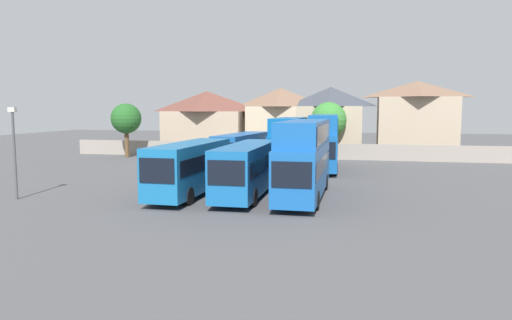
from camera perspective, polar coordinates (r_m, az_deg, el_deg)
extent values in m
plane|color=#4C4C4F|center=(48.78, 3.79, -0.63)|extent=(140.00, 140.00, 0.00)
cube|color=gray|center=(55.41, 4.86, 1.11)|extent=(56.00, 0.50, 1.80)
cube|color=#17649F|center=(31.92, -7.88, -0.78)|extent=(2.57, 10.36, 3.15)
cube|color=black|center=(27.15, -11.84, -1.26)|extent=(2.12, 0.11, 1.42)
cube|color=black|center=(31.88, -7.89, -0.10)|extent=(2.60, 9.53, 0.99)
cylinder|color=black|center=(28.79, -8.08, -4.32)|extent=(0.32, 1.10, 1.10)
cylinder|color=black|center=(29.66, -12.08, -4.09)|extent=(0.32, 1.10, 1.10)
cylinder|color=black|center=(34.74, -4.23, -2.48)|extent=(0.32, 1.10, 1.10)
cylinder|color=black|center=(35.46, -7.65, -2.34)|extent=(0.32, 1.10, 1.10)
cube|color=#165CA0|center=(31.28, -1.03, -0.93)|extent=(2.57, 10.74, 3.08)
cube|color=black|center=(26.06, -3.61, -1.55)|extent=(2.12, 0.11, 1.39)
cube|color=black|center=(31.23, -1.03, -0.26)|extent=(2.59, 9.88, 0.97)
cylinder|color=black|center=(28.05, -0.29, -4.54)|extent=(0.32, 1.10, 1.10)
cylinder|color=black|center=(28.58, -4.66, -4.36)|extent=(0.32, 1.10, 1.10)
cylinder|color=black|center=(34.48, 1.98, -2.53)|extent=(0.32, 1.10, 1.10)
cylinder|color=black|center=(34.91, -1.61, -2.42)|extent=(0.32, 1.10, 1.10)
cube|color=#1756A3|center=(30.71, 5.79, -1.06)|extent=(2.48, 11.21, 3.12)
cube|color=black|center=(25.13, 4.30, -1.79)|extent=(2.17, 0.08, 1.40)
cube|color=black|center=(30.66, 5.80, -0.36)|extent=(2.52, 10.31, 0.98)
cube|color=#1756A3|center=(30.78, 5.90, 3.31)|extent=(2.43, 10.65, 1.53)
cube|color=black|center=(30.78, 5.90, 3.31)|extent=(2.52, 10.09, 1.07)
cylinder|color=black|center=(27.39, 7.27, -4.85)|extent=(0.30, 1.10, 1.10)
cylinder|color=black|center=(27.68, 2.58, -4.69)|extent=(0.30, 1.10, 1.10)
cylinder|color=black|center=(34.22, 8.34, -2.66)|extent=(0.30, 1.10, 1.10)
cylinder|color=black|center=(34.45, 4.57, -2.55)|extent=(0.30, 1.10, 1.10)
cube|color=#1653A1|center=(45.92, -1.76, 1.29)|extent=(3.31, 10.61, 3.01)
cube|color=black|center=(40.98, -4.14, 1.20)|extent=(2.15, 0.26, 1.35)
cube|color=black|center=(45.89, -1.76, 1.74)|extent=(3.28, 9.78, 0.95)
cylinder|color=black|center=(42.64, -1.73, -0.86)|extent=(0.39, 1.12, 1.10)
cylinder|color=black|center=(43.42, -4.55, -0.75)|extent=(0.39, 1.12, 1.10)
cylinder|color=black|center=(48.77, 0.73, 0.03)|extent=(0.39, 1.12, 1.10)
cylinder|color=black|center=(49.46, -1.77, 0.11)|extent=(0.39, 1.12, 1.10)
cube|color=#0C579E|center=(45.60, 3.95, 1.26)|extent=(2.62, 10.11, 3.02)
cube|color=black|center=(40.57, 2.95, 1.17)|extent=(2.24, 0.10, 1.36)
cube|color=black|center=(45.57, 3.95, 1.71)|extent=(2.66, 9.31, 0.95)
cube|color=#0C579E|center=(45.71, 4.01, 4.12)|extent=(2.57, 9.61, 1.52)
cube|color=black|center=(45.71, 4.01, 4.12)|extent=(2.66, 9.10, 1.07)
cylinder|color=black|center=(42.50, 4.91, -0.90)|extent=(0.31, 1.10, 1.10)
cylinder|color=black|center=(42.84, 1.80, -0.82)|extent=(0.31, 1.10, 1.10)
cylinder|color=black|center=(48.67, 5.82, -0.01)|extent=(0.31, 1.10, 1.10)
cylinder|color=black|center=(48.98, 3.09, 0.05)|extent=(0.31, 1.10, 1.10)
cube|color=#14559F|center=(44.97, 8.10, 1.23)|extent=(3.11, 10.53, 3.17)
cube|color=black|center=(39.73, 7.95, 1.14)|extent=(2.23, 0.20, 1.43)
cube|color=black|center=(44.94, 8.11, 1.72)|extent=(3.10, 9.70, 1.00)
cube|color=#14559F|center=(45.09, 8.15, 4.33)|extent=(3.03, 10.01, 1.68)
cube|color=black|center=(45.09, 8.15, 4.33)|extent=(3.09, 9.50, 1.17)
cylinder|color=black|center=(41.90, 9.57, -1.06)|extent=(0.36, 1.11, 1.10)
cylinder|color=black|center=(41.95, 6.39, -1.01)|extent=(0.36, 1.11, 1.10)
cylinder|color=black|center=(48.31, 9.54, -0.11)|extent=(0.36, 1.11, 1.10)
cylinder|color=black|center=(48.35, 6.77, -0.06)|extent=(0.36, 1.11, 1.10)
cube|color=tan|center=(65.55, -5.89, 3.47)|extent=(10.72, 7.35, 5.43)
pyramid|color=brown|center=(65.48, -5.93, 7.04)|extent=(11.26, 7.71, 2.72)
cube|color=#C6B293|center=(63.45, 2.95, 3.69)|extent=(8.24, 6.16, 6.07)
pyramid|color=brown|center=(63.41, 2.97, 7.55)|extent=(8.65, 6.46, 2.46)
cube|color=tan|center=(61.69, 8.91, 3.57)|extent=(7.94, 7.21, 6.09)
pyramid|color=#3D424C|center=(61.65, 8.98, 7.54)|extent=(8.33, 7.57, 2.45)
cube|color=tan|center=(63.10, 18.67, 3.89)|extent=(9.37, 6.69, 7.22)
pyramid|color=brown|center=(63.12, 18.82, 8.08)|extent=(9.84, 7.02, 2.01)
cylinder|color=brown|center=(58.57, -15.27, 1.96)|extent=(0.52, 0.52, 3.38)
sphere|color=#235B23|center=(58.43, -15.35, 4.84)|extent=(3.56, 3.56, 3.56)
cylinder|color=brown|center=(57.50, 8.66, 1.83)|extent=(0.50, 0.50, 2.96)
sphere|color=#387F33|center=(57.35, 8.71, 4.79)|extent=(4.25, 4.25, 4.25)
cylinder|color=#4C4C51|center=(33.72, -27.02, 0.43)|extent=(0.16, 0.16, 5.57)
cube|color=beige|center=(33.58, -27.27, 5.41)|extent=(0.50, 0.24, 0.30)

